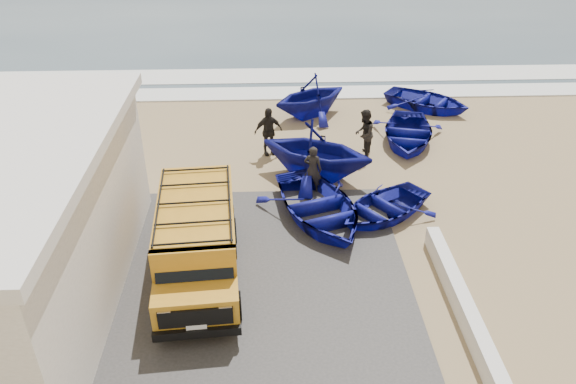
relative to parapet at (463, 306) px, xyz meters
name	(u,v)px	position (x,y,z in m)	size (l,w,h in m)	color
ground	(259,246)	(-5.00, 3.00, -0.28)	(160.00, 160.00, 0.00)	#9D845B
slab	(180,294)	(-7.00, 1.00, -0.25)	(12.00, 10.00, 0.05)	#403D3B
surf_line	(260,94)	(-5.00, 15.00, -0.25)	(180.00, 1.60, 0.06)	white
surf_wash	(260,76)	(-5.00, 17.50, -0.26)	(180.00, 2.20, 0.04)	white
parapet	(463,306)	(0.00, 0.00, 0.00)	(0.35, 6.00, 0.55)	silver
van	(197,239)	(-6.55, 1.81, 0.89)	(2.37, 5.19, 2.17)	orange
boat_near_left	(318,207)	(-3.17, 4.35, 0.18)	(3.13, 4.38, 0.91)	navy
boat_near_right	(383,207)	(-1.14, 4.44, 0.08)	(2.42, 3.38, 0.70)	navy
boat_mid_left	(316,150)	(-3.03, 7.04, 0.76)	(3.40, 3.94, 2.08)	navy
boat_mid_right	(407,133)	(0.76, 9.60, 0.14)	(2.83, 3.97, 0.82)	navy
boat_far_left	(310,96)	(-2.84, 12.36, 0.65)	(3.02, 3.50, 1.85)	navy
boat_far_right	(427,100)	(2.37, 12.94, 0.12)	(2.70, 3.78, 0.78)	navy
fisherman_front	(313,169)	(-3.22, 6.04, 0.55)	(0.60, 0.40, 1.66)	black
fisherman_middle	(364,134)	(-1.14, 8.55, 0.64)	(0.88, 0.69, 1.82)	black
fisherman_back	(268,131)	(-4.66, 8.85, 0.64)	(1.08, 0.45, 1.84)	black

